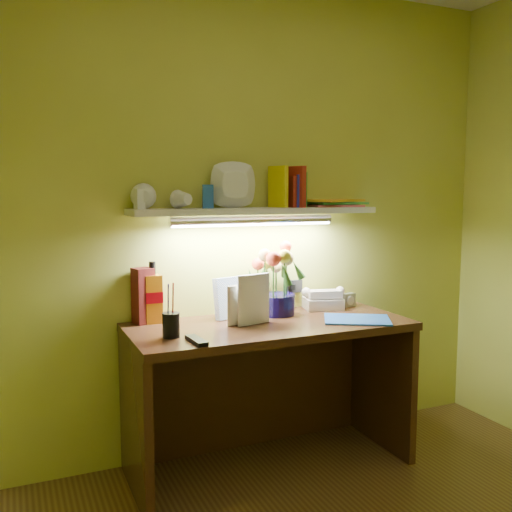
{
  "coord_description": "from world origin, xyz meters",
  "views": [
    {
      "loc": [
        -1.18,
        -1.31,
        1.4
      ],
      "look_at": [
        -0.01,
        1.35,
        1.07
      ],
      "focal_mm": 40.0,
      "sensor_mm": 36.0,
      "label": 1
    }
  ],
  "objects_px": {
    "whisky_bottle": "(153,292)",
    "desk_clock": "(349,300)",
    "desk": "(270,396)",
    "flower_bouquet": "(275,280)",
    "telephone": "(323,298)"
  },
  "relations": [
    {
      "from": "desk_clock",
      "to": "whisky_bottle",
      "type": "relative_size",
      "value": 0.25
    },
    {
      "from": "flower_bouquet",
      "to": "telephone",
      "type": "distance_m",
      "value": 0.33
    },
    {
      "from": "desk",
      "to": "flower_bouquet",
      "type": "distance_m",
      "value": 0.6
    },
    {
      "from": "whisky_bottle",
      "to": "desk_clock",
      "type": "bearing_deg",
      "value": -2.75
    },
    {
      "from": "flower_bouquet",
      "to": "whisky_bottle",
      "type": "height_order",
      "value": "flower_bouquet"
    },
    {
      "from": "desk",
      "to": "telephone",
      "type": "bearing_deg",
      "value": 24.55
    },
    {
      "from": "desk",
      "to": "desk_clock",
      "type": "distance_m",
      "value": 0.73
    },
    {
      "from": "telephone",
      "to": "whisky_bottle",
      "type": "relative_size",
      "value": 0.67
    },
    {
      "from": "desk",
      "to": "desk_clock",
      "type": "bearing_deg",
      "value": 17.85
    },
    {
      "from": "desk_clock",
      "to": "desk",
      "type": "bearing_deg",
      "value": -175.15
    },
    {
      "from": "desk",
      "to": "whisky_bottle",
      "type": "bearing_deg",
      "value": 155.74
    },
    {
      "from": "desk",
      "to": "desk_clock",
      "type": "xyz_separation_m",
      "value": [
        0.58,
        0.19,
        0.41
      ]
    },
    {
      "from": "desk",
      "to": "flower_bouquet",
      "type": "relative_size",
      "value": 3.77
    },
    {
      "from": "telephone",
      "to": "whisky_bottle",
      "type": "height_order",
      "value": "whisky_bottle"
    },
    {
      "from": "flower_bouquet",
      "to": "telephone",
      "type": "height_order",
      "value": "flower_bouquet"
    }
  ]
}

